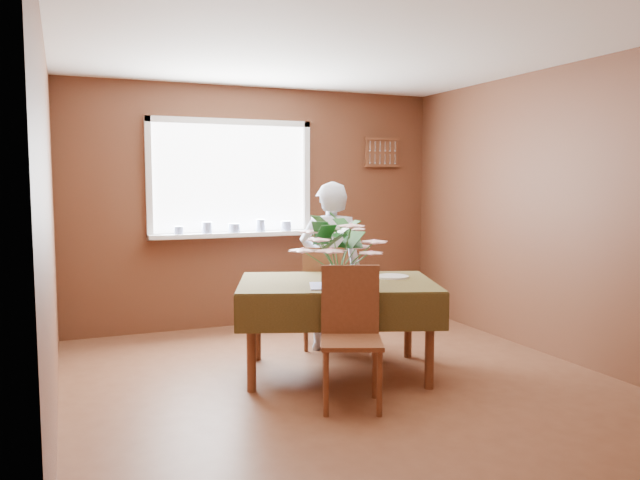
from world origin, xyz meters
name	(u,v)px	position (x,y,z in m)	size (l,w,h in m)	color
floor	(348,386)	(0.00, 0.00, 0.00)	(4.50, 4.50, 0.00)	brown
ceiling	(350,43)	(0.00, 0.00, 2.50)	(4.50, 4.50, 0.00)	white
wall_back	(259,207)	(0.00, 2.25, 1.25)	(4.00, 4.00, 0.00)	brown
wall_front	(591,252)	(0.00, -2.25, 1.25)	(4.00, 4.00, 0.00)	brown
wall_left	(49,227)	(-2.00, 0.00, 1.25)	(4.50, 4.50, 0.00)	brown
wall_right	(562,214)	(2.00, 0.00, 1.25)	(4.50, 4.50, 0.00)	brown
window_assembly	(233,198)	(-0.29, 2.20, 1.35)	(1.72, 0.20, 1.22)	white
spoon_rack	(382,152)	(1.45, 2.22, 1.85)	(0.44, 0.05, 0.33)	brown
dining_table	(337,292)	(0.05, 0.34, 0.65)	(1.79, 1.49, 0.75)	brown
chair_far	(325,293)	(0.25, 1.04, 0.51)	(0.52, 0.52, 0.94)	brown
chair_near	(351,329)	(-0.13, -0.31, 0.52)	(0.53, 0.53, 0.94)	brown
seated_woman	(331,266)	(0.29, 1.00, 0.76)	(0.56, 0.36, 1.52)	white
flower_bouquet	(339,245)	(-0.01, 0.17, 1.05)	(0.55, 0.55, 0.47)	white
side_plate	(392,277)	(0.55, 0.33, 0.75)	(0.27, 0.27, 0.01)	white
table_knife	(357,285)	(0.10, 0.07, 0.75)	(0.02, 0.25, 0.00)	silver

